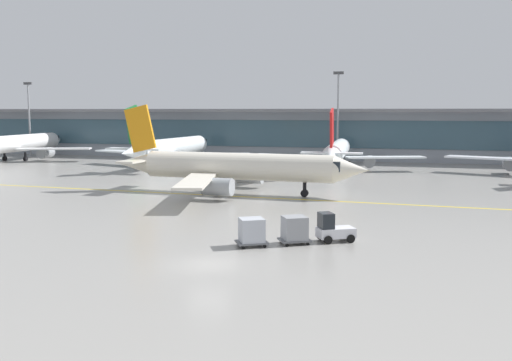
# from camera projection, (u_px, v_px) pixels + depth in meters

# --- Properties ---
(ground_plane) EXTENTS (400.00, 400.00, 0.00)m
(ground_plane) POSITION_uv_depth(u_px,v_px,m) (208.00, 264.00, 34.92)
(ground_plane) COLOR gray
(taxiway_centreline_stripe) EXTENTS (109.89, 5.65, 0.01)m
(taxiway_centreline_stripe) POSITION_uv_depth(u_px,v_px,m) (233.00, 196.00, 62.62)
(taxiway_centreline_stripe) COLOR yellow
(taxiway_centreline_stripe) RESTS_ON ground_plane
(terminal_concourse) EXTENTS (186.36, 11.00, 9.60)m
(terminal_concourse) POSITION_uv_depth(u_px,v_px,m) (349.00, 134.00, 109.29)
(terminal_concourse) COLOR #8C939E
(terminal_concourse) RESTS_ON ground_plane
(gate_airplane_0) EXTENTS (29.15, 31.46, 10.41)m
(gate_airplane_0) POSITION_uv_depth(u_px,v_px,m) (19.00, 144.00, 107.66)
(gate_airplane_0) COLOR white
(gate_airplane_0) RESTS_ON ground_plane
(gate_airplane_1) EXTENTS (28.43, 30.62, 10.14)m
(gate_airplane_1) POSITION_uv_depth(u_px,v_px,m) (171.00, 148.00, 96.71)
(gate_airplane_1) COLOR white
(gate_airplane_1) RESTS_ON ground_plane
(gate_airplane_2) EXTENTS (27.03, 29.10, 9.64)m
(gate_airplane_2) POSITION_uv_depth(u_px,v_px,m) (337.00, 151.00, 90.62)
(gate_airplane_2) COLOR white
(gate_airplane_2) RESTS_ON ground_plane
(taxiing_regional_jet) EXTENTS (30.12, 28.00, 9.98)m
(taxiing_regional_jet) POSITION_uv_depth(u_px,v_px,m) (235.00, 167.00, 64.29)
(taxiing_regional_jet) COLOR silver
(taxiing_regional_jet) RESTS_ON ground_plane
(baggage_tug) EXTENTS (2.95, 2.53, 2.10)m
(baggage_tug) POSITION_uv_depth(u_px,v_px,m) (333.00, 229.00, 40.86)
(baggage_tug) COLOR silver
(baggage_tug) RESTS_ON ground_plane
(cargo_dolly_lead) EXTENTS (2.61, 2.42, 1.94)m
(cargo_dolly_lead) POSITION_uv_depth(u_px,v_px,m) (294.00, 229.00, 40.17)
(cargo_dolly_lead) COLOR #595B60
(cargo_dolly_lead) RESTS_ON ground_plane
(cargo_dolly_trailing) EXTENTS (2.61, 2.42, 1.94)m
(cargo_dolly_trailing) POSITION_uv_depth(u_px,v_px,m) (252.00, 231.00, 39.45)
(cargo_dolly_trailing) COLOR #595B60
(cargo_dolly_trailing) RESTS_ON ground_plane
(apron_light_mast_0) EXTENTS (1.80, 0.36, 14.97)m
(apron_light_mast_0) POSITION_uv_depth(u_px,v_px,m) (29.00, 116.00, 116.60)
(apron_light_mast_0) COLOR gray
(apron_light_mast_0) RESTS_ON ground_plane
(apron_light_mast_1) EXTENTS (1.80, 0.36, 16.12)m
(apron_light_mast_1) POSITION_uv_depth(u_px,v_px,m) (338.00, 114.00, 102.14)
(apron_light_mast_1) COLOR gray
(apron_light_mast_1) RESTS_ON ground_plane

